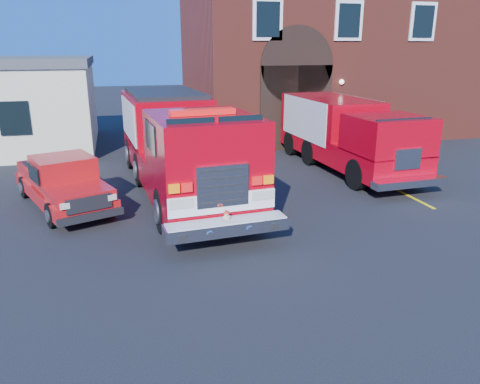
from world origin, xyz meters
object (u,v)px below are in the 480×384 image
object	(u,v)px
fire_engine	(180,144)
pickup_truck	(63,182)
fire_station	(322,57)
secondary_truck	(346,132)

from	to	relation	value
fire_engine	pickup_truck	bearing A→B (deg)	-169.99
fire_station	secondary_truck	distance (m)	9.86
pickup_truck	secondary_truck	distance (m)	11.06
fire_engine	secondary_truck	bearing A→B (deg)	12.19
fire_engine	secondary_truck	distance (m)	7.19
fire_engine	secondary_truck	world-z (taller)	fire_engine
fire_engine	secondary_truck	size ratio (longest dim) A/B	1.26
fire_station	pickup_truck	world-z (taller)	fire_station
pickup_truck	secondary_truck	size ratio (longest dim) A/B	0.63
secondary_truck	fire_station	bearing A→B (deg)	72.39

